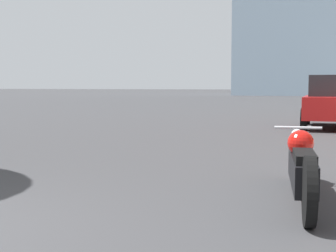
# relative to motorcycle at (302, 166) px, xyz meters

# --- Properties ---
(motorcycle) EXTENTS (0.75, 2.75, 0.80)m
(motorcycle) POSITION_rel_motorcycle_xyz_m (0.00, 0.00, 0.00)
(motorcycle) COLOR black
(motorcycle) RESTS_ON ground_plane
(parked_car_red) EXTENTS (2.15, 3.94, 1.67)m
(parked_car_red) POSITION_rel_motorcycle_xyz_m (-0.05, 10.26, 0.44)
(parked_car_red) COLOR red
(parked_car_red) RESTS_ON ground_plane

